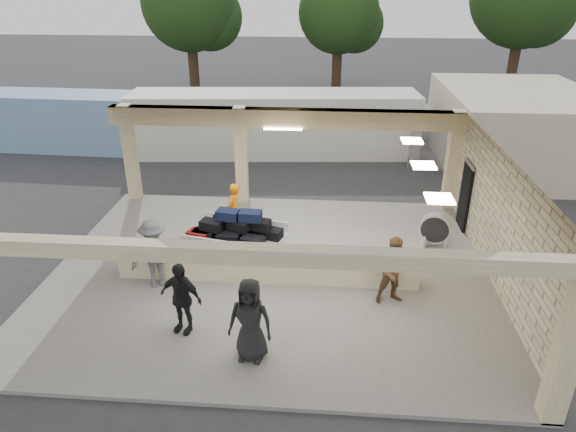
# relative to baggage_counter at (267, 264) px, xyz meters

# --- Properties ---
(ground) EXTENTS (120.00, 120.00, 0.00)m
(ground) POSITION_rel_baggage_counter_xyz_m (0.00, 0.50, -0.59)
(ground) COLOR #2A2A2D
(ground) RESTS_ON ground
(pavilion) EXTENTS (12.01, 10.00, 3.55)m
(pavilion) POSITION_rel_baggage_counter_xyz_m (0.21, 1.16, 0.76)
(pavilion) COLOR slate
(pavilion) RESTS_ON ground
(baggage_counter) EXTENTS (8.20, 0.58, 0.98)m
(baggage_counter) POSITION_rel_baggage_counter_xyz_m (0.00, 0.00, 0.00)
(baggage_counter) COLOR beige
(baggage_counter) RESTS_ON pavilion
(luggage_cart) EXTENTS (2.93, 2.16, 1.54)m
(luggage_cart) POSITION_rel_baggage_counter_xyz_m (-1.02, 1.03, 0.35)
(luggage_cart) COLOR silver
(luggage_cart) RESTS_ON pavilion
(drum_fan) EXTENTS (0.98, 0.57, 1.03)m
(drum_fan) POSITION_rel_baggage_counter_xyz_m (4.83, 2.36, 0.07)
(drum_fan) COLOR silver
(drum_fan) RESTS_ON pavilion
(baggage_handler) EXTENTS (0.52, 0.72, 1.76)m
(baggage_handler) POSITION_rel_baggage_counter_xyz_m (-1.31, 2.47, 0.40)
(baggage_handler) COLOR orange
(baggage_handler) RESTS_ON pavilion
(passenger_a) EXTENTS (0.93, 0.57, 1.79)m
(passenger_a) POSITION_rel_baggage_counter_xyz_m (3.27, -0.77, 0.41)
(passenger_a) COLOR brown
(passenger_a) RESTS_ON pavilion
(passenger_b) EXTENTS (1.10, 0.66, 1.77)m
(passenger_b) POSITION_rel_baggage_counter_xyz_m (-1.68, -2.31, 0.40)
(passenger_b) COLOR black
(passenger_b) RESTS_ON pavilion
(passenger_c) EXTENTS (1.29, 0.90, 1.90)m
(passenger_c) POSITION_rel_baggage_counter_xyz_m (-2.86, -0.50, 0.46)
(passenger_c) COLOR #515156
(passenger_c) RESTS_ON pavilion
(passenger_d) EXTENTS (0.98, 0.50, 1.92)m
(passenger_d) POSITION_rel_baggage_counter_xyz_m (0.02, -3.10, 0.47)
(passenger_d) COLOR black
(passenger_d) RESTS_ON pavilion
(car_white_a) EXTENTS (6.19, 4.30, 1.61)m
(car_white_a) POSITION_rel_baggage_counter_xyz_m (7.32, 14.14, 0.22)
(car_white_a) COLOR silver
(car_white_a) RESTS_ON ground
(car_white_b) EXTENTS (4.29, 3.34, 1.29)m
(car_white_b) POSITION_rel_baggage_counter_xyz_m (12.96, 13.50, 0.06)
(car_white_b) COLOR silver
(car_white_b) RESTS_ON ground
(car_dark) EXTENTS (4.54, 2.93, 1.43)m
(car_dark) POSITION_rel_baggage_counter_xyz_m (5.91, 15.18, 0.13)
(car_dark) COLOR black
(car_dark) RESTS_ON ground
(container_white) EXTENTS (13.10, 3.60, 2.80)m
(container_white) POSITION_rel_baggage_counter_xyz_m (-0.94, 11.14, 0.81)
(container_white) COLOR silver
(container_white) RESTS_ON ground
(container_blue) EXTENTS (10.08, 2.81, 2.60)m
(container_blue) POSITION_rel_baggage_counter_xyz_m (-11.36, 11.20, 0.71)
(container_blue) COLOR #769ABC
(container_blue) RESTS_ON ground
(fence) EXTENTS (12.06, 0.06, 2.03)m
(fence) POSITION_rel_baggage_counter_xyz_m (11.00, 9.50, 0.47)
(fence) COLOR gray
(fence) RESTS_ON ground
(tree_left) EXTENTS (6.60, 6.30, 9.00)m
(tree_left) POSITION_rel_baggage_counter_xyz_m (-7.68, 24.66, 5.00)
(tree_left) COLOR #382619
(tree_left) RESTS_ON ground
(tree_mid) EXTENTS (6.00, 5.60, 8.00)m
(tree_mid) POSITION_rel_baggage_counter_xyz_m (2.32, 26.66, 4.38)
(tree_mid) COLOR #382619
(tree_mid) RESTS_ON ground
(adjacent_building) EXTENTS (6.00, 8.00, 3.20)m
(adjacent_building) POSITION_rel_baggage_counter_xyz_m (9.50, 10.50, 1.01)
(adjacent_building) COLOR beige
(adjacent_building) RESTS_ON ground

